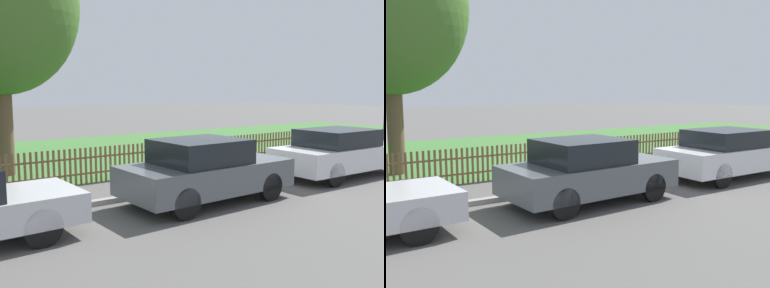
# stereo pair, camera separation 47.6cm
# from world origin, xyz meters

# --- Properties ---
(ground_plane) EXTENTS (120.00, 120.00, 0.00)m
(ground_plane) POSITION_xyz_m (0.00, 0.00, 0.00)
(ground_plane) COLOR #565451
(kerb_stone) EXTENTS (43.78, 0.20, 0.12)m
(kerb_stone) POSITION_xyz_m (0.00, 0.10, 0.06)
(kerb_stone) COLOR gray
(kerb_stone) RESTS_ON ground
(grass_strip) EXTENTS (43.78, 11.37, 0.01)m
(grass_strip) POSITION_xyz_m (0.00, 8.09, 0.01)
(grass_strip) COLOR #3D7033
(grass_strip) RESTS_ON ground
(park_fence) EXTENTS (43.78, 0.05, 1.02)m
(park_fence) POSITION_xyz_m (0.00, 2.42, 0.51)
(park_fence) COLOR brown
(park_fence) RESTS_ON ground
(parked_car_black_saloon) EXTENTS (4.12, 2.03, 1.50)m
(parked_car_black_saloon) POSITION_xyz_m (-1.24, -1.10, 0.76)
(parked_car_black_saloon) COLOR #51565B
(parked_car_black_saloon) RESTS_ON ground
(parked_car_navy_estate) EXTENTS (4.58, 1.92, 1.45)m
(parked_car_navy_estate) POSITION_xyz_m (3.94, -1.08, 0.75)
(parked_car_navy_estate) COLOR silver
(parked_car_navy_estate) RESTS_ON ground
(covered_motorcycle) EXTENTS (2.09, 0.91, 1.04)m
(covered_motorcycle) POSITION_xyz_m (0.92, 1.57, 0.65)
(covered_motorcycle) COLOR black
(covered_motorcycle) RESTS_ON ground
(tree_mid_park) EXTENTS (4.67, 4.67, 7.83)m
(tree_mid_park) POSITION_xyz_m (-4.29, 4.96, 5.12)
(tree_mid_park) COLOR brown
(tree_mid_park) RESTS_ON ground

